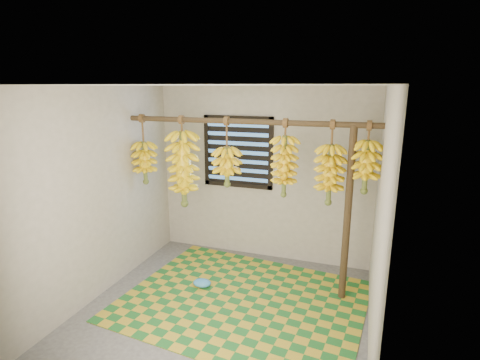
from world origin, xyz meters
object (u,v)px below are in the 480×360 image
at_px(support_post, 347,216).
at_px(banana_bunch_d, 284,166).
at_px(banana_bunch_c, 227,167).
at_px(banana_bunch_b, 183,169).
at_px(banana_bunch_e, 330,175).
at_px(woven_mat, 243,300).
at_px(plastic_bag, 202,283).
at_px(banana_bunch_f, 366,167).
at_px(banana_bunch_a, 145,163).

xyz_separation_m(support_post, banana_bunch_d, (-0.72, 0.00, 0.51)).
bearing_deg(banana_bunch_c, banana_bunch_b, 180.00).
bearing_deg(banana_bunch_b, banana_bunch_e, -0.00).
height_order(woven_mat, plastic_bag, plastic_bag).
bearing_deg(banana_bunch_e, banana_bunch_b, 180.00).
bearing_deg(banana_bunch_e, banana_bunch_d, 180.00).
relative_size(support_post, banana_bunch_f, 2.61).
bearing_deg(banana_bunch_f, support_post, 180.00).
xyz_separation_m(support_post, plastic_bag, (-1.63, -0.32, -0.94)).
xyz_separation_m(plastic_bag, banana_bunch_e, (1.42, 0.32, 1.40)).
bearing_deg(banana_bunch_a, support_post, 0.00).
relative_size(banana_bunch_d, banana_bunch_e, 0.96).
bearing_deg(banana_bunch_b, banana_bunch_d, 0.00).
height_order(plastic_bag, banana_bunch_b, banana_bunch_b).
distance_m(banana_bunch_a, banana_bunch_d, 1.83).
distance_m(banana_bunch_b, banana_bunch_f, 2.16).
height_order(plastic_bag, banana_bunch_d, banana_bunch_d).
xyz_separation_m(banana_bunch_a, banana_bunch_f, (2.70, -0.00, 0.13)).
distance_m(support_post, banana_bunch_f, 0.59).
xyz_separation_m(banana_bunch_a, banana_bunch_b, (0.55, 0.00, -0.05)).
height_order(support_post, banana_bunch_c, banana_bunch_c).
bearing_deg(banana_bunch_f, banana_bunch_d, 180.00).
height_order(woven_mat, banana_bunch_c, banana_bunch_c).
bearing_deg(banana_bunch_c, support_post, 0.00).
bearing_deg(banana_bunch_a, banana_bunch_d, 0.00).
distance_m(support_post, banana_bunch_c, 1.49).
bearing_deg(banana_bunch_e, plastic_bag, -167.34).
bearing_deg(support_post, banana_bunch_f, -0.00).
xyz_separation_m(banana_bunch_c, banana_bunch_e, (1.20, -0.00, -0.01)).
height_order(support_post, woven_mat, support_post).
bearing_deg(banana_bunch_e, banana_bunch_c, 180.00).
bearing_deg(banana_bunch_c, banana_bunch_f, -0.00).
height_order(woven_mat, banana_bunch_a, banana_bunch_a).
distance_m(banana_bunch_c, banana_bunch_d, 0.69).
distance_m(woven_mat, banana_bunch_f, 2.03).
height_order(plastic_bag, banana_bunch_c, banana_bunch_c).
bearing_deg(banana_bunch_b, banana_bunch_f, -0.00).
relative_size(support_post, banana_bunch_b, 1.77).
height_order(banana_bunch_a, banana_bunch_d, same).
xyz_separation_m(banana_bunch_a, banana_bunch_d, (1.83, 0.00, 0.08)).
relative_size(banana_bunch_a, banana_bunch_c, 1.08).
relative_size(woven_mat, banana_bunch_f, 3.44).
xyz_separation_m(banana_bunch_a, banana_bunch_c, (1.14, 0.00, 0.02)).
bearing_deg(banana_bunch_d, banana_bunch_c, 180.00).
height_order(banana_bunch_b, banana_bunch_d, same).
relative_size(banana_bunch_a, banana_bunch_f, 1.16).
distance_m(banana_bunch_b, banana_bunch_d, 1.28).
bearing_deg(woven_mat, banana_bunch_d, 51.74).
bearing_deg(banana_bunch_b, support_post, 0.00).
bearing_deg(banana_bunch_d, woven_mat, -128.26).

